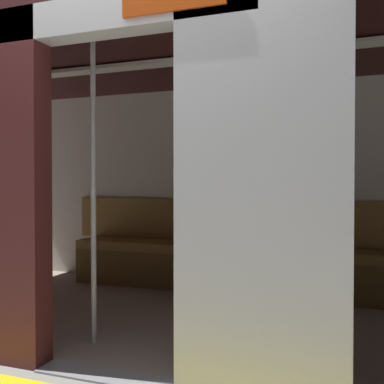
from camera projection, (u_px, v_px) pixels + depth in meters
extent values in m
plane|color=gray|center=(108.00, 377.00, 2.52)|extent=(60.00, 60.00, 0.00)
cube|color=silver|center=(260.00, 190.00, 2.19)|extent=(0.86, 0.12, 2.11)
cube|color=black|center=(260.00, 138.00, 2.17)|extent=(0.47, 0.02, 0.55)
cube|color=silver|center=(107.00, 16.00, 2.48)|extent=(1.72, 0.16, 0.20)
cube|color=#351515|center=(186.00, 50.00, 3.64)|extent=(6.40, 2.63, 0.12)
cube|color=gray|center=(186.00, 316.00, 3.68)|extent=(6.08, 2.47, 0.01)
cube|color=silver|center=(227.00, 186.00, 4.81)|extent=(6.08, 0.10, 2.11)
cube|color=olive|center=(226.00, 220.00, 4.77)|extent=(3.52, 0.06, 0.45)
cube|color=white|center=(186.00, 61.00, 3.64)|extent=(4.48, 0.16, 0.03)
cube|color=gray|center=(108.00, 376.00, 2.52)|extent=(0.86, 0.19, 0.01)
cube|color=olive|center=(220.00, 249.00, 4.56)|extent=(3.14, 0.44, 0.09)
cube|color=brown|center=(214.00, 275.00, 4.38)|extent=(3.14, 0.04, 0.38)
cube|color=silver|center=(234.00, 220.00, 4.49)|extent=(0.38, 0.22, 0.50)
sphere|color=beige|center=(234.00, 186.00, 4.48)|extent=(0.21, 0.21, 0.21)
sphere|color=#B2ADA8|center=(234.00, 182.00, 4.49)|extent=(0.19, 0.19, 0.19)
cylinder|color=silver|center=(256.00, 218.00, 4.38)|extent=(0.08, 0.08, 0.44)
cylinder|color=silver|center=(210.00, 217.00, 4.54)|extent=(0.08, 0.08, 0.44)
cylinder|color=#2D2D38|center=(237.00, 243.00, 4.27)|extent=(0.14, 0.40, 0.14)
cylinder|color=#2D2D38|center=(219.00, 242.00, 4.34)|extent=(0.14, 0.40, 0.14)
cylinder|color=#2D2D38|center=(232.00, 275.00, 4.09)|extent=(0.10, 0.10, 0.43)
cylinder|color=#2D2D38|center=(213.00, 273.00, 4.15)|extent=(0.10, 0.10, 0.43)
cube|color=black|center=(230.00, 300.00, 4.05)|extent=(0.10, 0.22, 0.06)
cube|color=black|center=(211.00, 299.00, 4.11)|extent=(0.10, 0.22, 0.06)
cube|color=brown|center=(271.00, 238.00, 4.38)|extent=(0.26, 0.14, 0.17)
cube|color=#472718|center=(270.00, 240.00, 4.31)|extent=(0.02, 0.01, 0.14)
cube|color=silver|center=(194.00, 242.00, 4.64)|extent=(0.18, 0.24, 0.03)
cylinder|color=silver|center=(93.00, 190.00, 3.04)|extent=(0.04, 0.04, 2.09)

